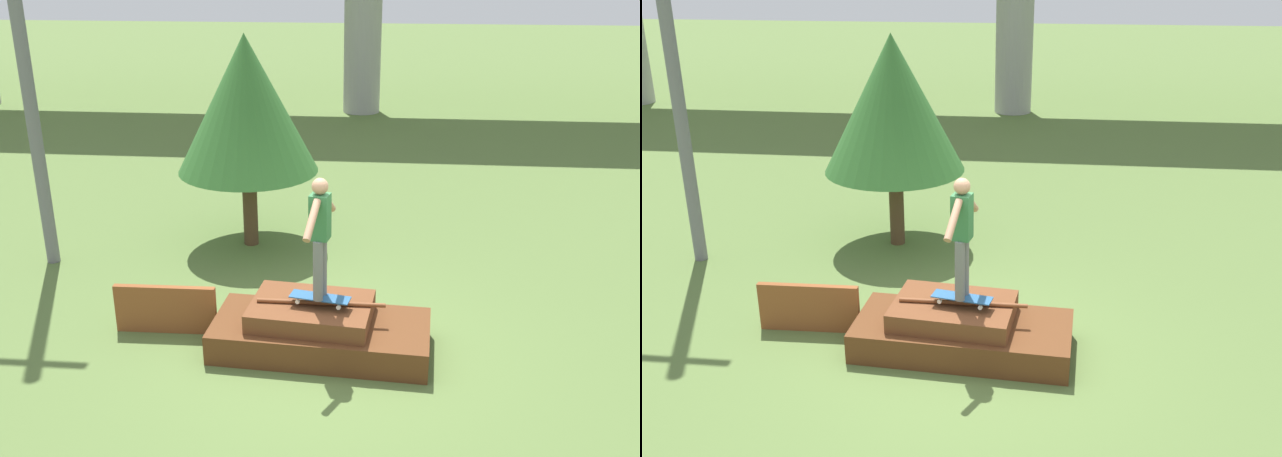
% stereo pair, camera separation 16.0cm
% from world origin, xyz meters
% --- Properties ---
extents(ground_plane, '(80.00, 80.00, 0.00)m').
position_xyz_m(ground_plane, '(0.00, 0.00, 0.00)').
color(ground_plane, '#567038').
extents(scrap_pile, '(2.76, 1.37, 0.68)m').
position_xyz_m(scrap_pile, '(-0.03, 0.01, 0.27)').
color(scrap_pile, '#5B3319').
rests_on(scrap_pile, ground_plane).
extents(scrap_plank_loose, '(1.33, 0.12, 0.66)m').
position_xyz_m(scrap_plank_loose, '(-2.05, 0.26, 0.33)').
color(scrap_plank_loose, brown).
rests_on(scrap_plank_loose, ground_plane).
extents(skateboard, '(0.77, 0.36, 0.09)m').
position_xyz_m(skateboard, '(-0.01, -0.06, 0.76)').
color(skateboard, '#23517F').
rests_on(skateboard, scrap_pile).
extents(skater, '(0.31, 1.11, 1.51)m').
position_xyz_m(skater, '(-0.01, -0.06, 1.63)').
color(skater, slate).
rests_on(skater, skateboard).
extents(utility_pole, '(1.30, 0.20, 7.49)m').
position_xyz_m(utility_pole, '(-4.53, 2.29, 3.87)').
color(utility_pole, slate).
rests_on(utility_pole, ground_plane).
extents(tree_behind_left, '(2.28, 2.28, 3.50)m').
position_xyz_m(tree_behind_left, '(-1.48, 3.30, 2.39)').
color(tree_behind_left, '#4C3823').
rests_on(tree_behind_left, ground_plane).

